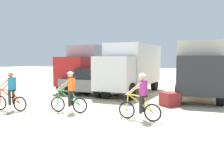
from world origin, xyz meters
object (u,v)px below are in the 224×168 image
(box_truck_grey_hauler, at_px, (94,65))
(cyclist_orange_shirt, at_px, (11,92))
(box_truck_cream_rv, at_px, (199,67))
(cyclist_cowboy_hat, at_px, (70,93))
(box_truck_white_box, at_px, (131,66))
(sedan_parked, at_px, (94,82))
(supply_crate, at_px, (170,99))
(cyclist_near_camera, at_px, (141,98))

(box_truck_grey_hauler, distance_m, cyclist_orange_shirt, 8.84)
(box_truck_cream_rv, relative_size, cyclist_cowboy_hat, 3.80)
(box_truck_white_box, distance_m, cyclist_orange_shirt, 8.36)
(sedan_parked, height_order, supply_crate, sedan_parked)
(box_truck_grey_hauler, relative_size, cyclist_orange_shirt, 3.75)
(box_truck_grey_hauler, distance_m, supply_crate, 8.37)
(box_truck_grey_hauler, xyz_separation_m, supply_crate, (6.77, -4.69, -1.53))
(box_truck_grey_hauler, xyz_separation_m, box_truck_cream_rv, (7.83, -0.94, 0.00))
(box_truck_white_box, distance_m, cyclist_near_camera, 7.63)
(box_truck_white_box, xyz_separation_m, cyclist_near_camera, (2.84, -7.01, -1.03))
(box_truck_cream_rv, bearing_deg, cyclist_cowboy_hat, -124.01)
(box_truck_grey_hauler, distance_m, cyclist_near_camera, 10.27)
(box_truck_cream_rv, xyz_separation_m, cyclist_cowboy_hat, (-4.76, -7.06, -1.03))
(sedan_parked, xyz_separation_m, cyclist_cowboy_hat, (1.42, -4.86, -0.04))
(box_truck_white_box, height_order, box_truck_cream_rv, same)
(box_truck_cream_rv, bearing_deg, supply_crate, -105.82)
(box_truck_grey_hauler, height_order, box_truck_white_box, same)
(box_truck_white_box, distance_m, sedan_parked, 2.95)
(cyclist_cowboy_hat, xyz_separation_m, cyclist_near_camera, (3.23, -0.05, 0.00))
(cyclist_cowboy_hat, relative_size, supply_crate, 2.32)
(box_truck_grey_hauler, bearing_deg, cyclist_orange_shirt, -87.20)
(cyclist_near_camera, bearing_deg, box_truck_grey_hauler, 128.02)
(box_truck_white_box, relative_size, cyclist_orange_shirt, 3.75)
(box_truck_grey_hauler, distance_m, sedan_parked, 3.68)
(cyclist_orange_shirt, bearing_deg, supply_crate, 32.77)
(box_truck_grey_hauler, bearing_deg, supply_crate, -34.71)
(box_truck_cream_rv, height_order, sedan_parked, box_truck_cream_rv)
(sedan_parked, bearing_deg, cyclist_near_camera, -46.55)
(box_truck_grey_hauler, bearing_deg, sedan_parked, -62.39)
(cyclist_cowboy_hat, height_order, cyclist_near_camera, same)
(box_truck_cream_rv, relative_size, sedan_parked, 1.65)
(box_truck_white_box, xyz_separation_m, supply_crate, (3.31, -3.65, -1.53))
(box_truck_white_box, distance_m, box_truck_cream_rv, 4.38)
(box_truck_cream_rv, height_order, cyclist_near_camera, box_truck_cream_rv)
(box_truck_grey_hauler, xyz_separation_m, cyclist_cowboy_hat, (3.06, -8.00, -1.03))
(box_truck_white_box, bearing_deg, supply_crate, -47.75)
(box_truck_grey_hauler, xyz_separation_m, sedan_parked, (1.64, -3.14, -0.99))
(box_truck_cream_rv, distance_m, supply_crate, 4.19)
(sedan_parked, bearing_deg, box_truck_white_box, 49.20)
(sedan_parked, xyz_separation_m, supply_crate, (5.12, -1.55, -0.54))
(cyclist_near_camera, distance_m, supply_crate, 3.43)
(box_truck_grey_hauler, xyz_separation_m, cyclist_near_camera, (6.29, -8.05, -1.03))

